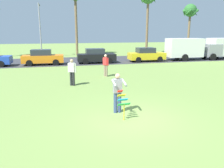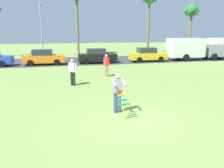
{
  "view_description": "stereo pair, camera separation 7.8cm",
  "coord_description": "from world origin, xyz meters",
  "px_view_note": "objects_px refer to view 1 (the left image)",
  "views": [
    {
      "loc": [
        -2.83,
        -8.13,
        3.47
      ],
      "look_at": [
        -0.38,
        1.96,
        1.05
      ],
      "focal_mm": 36.48,
      "sensor_mm": 36.0,
      "label": 1
    },
    {
      "loc": [
        -2.75,
        -8.15,
        3.47
      ],
      "look_at": [
        -0.38,
        1.96,
        1.05
      ],
      "focal_mm": 36.48,
      "sensor_mm": 36.0,
      "label": 2
    }
  ],
  "objects_px": {
    "kite_held": "(123,101)",
    "parked_car_black": "(96,56)",
    "person_kite_flyer": "(118,92)",
    "parked_truck_grey_van": "(190,48)",
    "streetlight_pole": "(40,27)",
    "person_walker_far": "(106,65)",
    "palm_tree_far_left": "(190,12)",
    "parked_car_orange": "(43,57)",
    "parked_car_yellow": "(146,55)",
    "palm_tree_centre_far": "(148,0)",
    "person_walker_near": "(72,71)"
  },
  "relations": [
    {
      "from": "kite_held",
      "to": "parked_truck_grey_van",
      "type": "relative_size",
      "value": 0.17
    },
    {
      "from": "parked_truck_grey_van",
      "to": "palm_tree_far_left",
      "type": "xyz_separation_m",
      "value": [
        6.19,
        10.57,
        5.1
      ]
    },
    {
      "from": "person_kite_flyer",
      "to": "parked_car_yellow",
      "type": "bearing_deg",
      "value": 63.96
    },
    {
      "from": "parked_car_black",
      "to": "palm_tree_centre_far",
      "type": "distance_m",
      "value": 14.74
    },
    {
      "from": "parked_car_orange",
      "to": "palm_tree_far_left",
      "type": "relative_size",
      "value": 0.54
    },
    {
      "from": "palm_tree_centre_far",
      "to": "streetlight_pole",
      "type": "height_order",
      "value": "palm_tree_centre_far"
    },
    {
      "from": "person_kite_flyer",
      "to": "person_walker_near",
      "type": "xyz_separation_m",
      "value": [
        -1.55,
        5.59,
        -0.02
      ]
    },
    {
      "from": "kite_held",
      "to": "palm_tree_far_left",
      "type": "relative_size",
      "value": 0.14
    },
    {
      "from": "parked_car_black",
      "to": "person_walker_far",
      "type": "relative_size",
      "value": 2.45
    },
    {
      "from": "person_kite_flyer",
      "to": "parked_car_yellow",
      "type": "height_order",
      "value": "person_kite_flyer"
    },
    {
      "from": "parked_car_yellow",
      "to": "palm_tree_centre_far",
      "type": "height_order",
      "value": "palm_tree_centre_far"
    },
    {
      "from": "person_kite_flyer",
      "to": "person_walker_far",
      "type": "height_order",
      "value": "same"
    },
    {
      "from": "palm_tree_centre_far",
      "to": "parked_car_black",
      "type": "bearing_deg",
      "value": -137.46
    },
    {
      "from": "palm_tree_centre_far",
      "to": "parked_car_yellow",
      "type": "bearing_deg",
      "value": -112.04
    },
    {
      "from": "kite_held",
      "to": "palm_tree_centre_far",
      "type": "distance_m",
      "value": 28.52
    },
    {
      "from": "person_kite_flyer",
      "to": "parked_car_orange",
      "type": "height_order",
      "value": "person_kite_flyer"
    },
    {
      "from": "person_walker_far",
      "to": "parked_car_black",
      "type": "bearing_deg",
      "value": 85.8
    },
    {
      "from": "parked_car_black",
      "to": "parked_car_yellow",
      "type": "xyz_separation_m",
      "value": [
        5.95,
        -0.0,
        0.0
      ]
    },
    {
      "from": "kite_held",
      "to": "palm_tree_far_left",
      "type": "bearing_deg",
      "value": 54.14
    },
    {
      "from": "parked_truck_grey_van",
      "to": "person_kite_flyer",
      "type": "bearing_deg",
      "value": -130.33
    },
    {
      "from": "palm_tree_centre_far",
      "to": "palm_tree_far_left",
      "type": "height_order",
      "value": "palm_tree_centre_far"
    },
    {
      "from": "parked_car_orange",
      "to": "person_walker_near",
      "type": "relative_size",
      "value": 2.45
    },
    {
      "from": "person_walker_near",
      "to": "parked_car_yellow",
      "type": "bearing_deg",
      "value": 47.78
    },
    {
      "from": "parked_car_black",
      "to": "palm_tree_centre_far",
      "type": "bearing_deg",
      "value": 42.54
    },
    {
      "from": "parked_truck_grey_van",
      "to": "person_walker_near",
      "type": "height_order",
      "value": "parked_truck_grey_van"
    },
    {
      "from": "parked_truck_grey_van",
      "to": "palm_tree_centre_far",
      "type": "bearing_deg",
      "value": 104.07
    },
    {
      "from": "palm_tree_far_left",
      "to": "person_walker_far",
      "type": "xyz_separation_m",
      "value": [
        -18.39,
        -18.3,
        -5.58
      ]
    },
    {
      "from": "kite_held",
      "to": "palm_tree_far_left",
      "type": "xyz_separation_m",
      "value": [
        19.58,
        27.09,
        5.75
      ]
    },
    {
      "from": "person_kite_flyer",
      "to": "kite_held",
      "type": "distance_m",
      "value": 0.75
    },
    {
      "from": "streetlight_pole",
      "to": "parked_car_orange",
      "type": "bearing_deg",
      "value": -86.14
    },
    {
      "from": "parked_car_orange",
      "to": "streetlight_pole",
      "type": "relative_size",
      "value": 0.61
    },
    {
      "from": "parked_car_yellow",
      "to": "kite_held",
      "type": "bearing_deg",
      "value": -115.0
    },
    {
      "from": "person_kite_flyer",
      "to": "person_walker_far",
      "type": "distance_m",
      "value": 8.16
    },
    {
      "from": "kite_held",
      "to": "parked_car_black",
      "type": "xyz_separation_m",
      "value": [
        1.76,
        16.52,
        0.02
      ]
    },
    {
      "from": "parked_truck_grey_van",
      "to": "person_walker_near",
      "type": "bearing_deg",
      "value": -145.68
    },
    {
      "from": "parked_car_orange",
      "to": "parked_car_yellow",
      "type": "relative_size",
      "value": 1.01
    },
    {
      "from": "parked_truck_grey_van",
      "to": "person_walker_far",
      "type": "xyz_separation_m",
      "value": [
        -12.2,
        -7.73,
        -0.48
      ]
    },
    {
      "from": "palm_tree_centre_far",
      "to": "person_walker_near",
      "type": "distance_m",
      "value": 23.88
    },
    {
      "from": "parked_truck_grey_van",
      "to": "streetlight_pole",
      "type": "xyz_separation_m",
      "value": [
        -17.8,
        7.31,
        2.59
      ]
    },
    {
      "from": "parked_truck_grey_van",
      "to": "streetlight_pole",
      "type": "relative_size",
      "value": 0.97
    },
    {
      "from": "palm_tree_centre_far",
      "to": "kite_held",
      "type": "bearing_deg",
      "value": -113.99
    },
    {
      "from": "streetlight_pole",
      "to": "kite_held",
      "type": "bearing_deg",
      "value": -79.52
    },
    {
      "from": "palm_tree_far_left",
      "to": "person_walker_far",
      "type": "height_order",
      "value": "palm_tree_far_left"
    },
    {
      "from": "person_kite_flyer",
      "to": "person_walker_near",
      "type": "bearing_deg",
      "value": 105.46
    },
    {
      "from": "kite_held",
      "to": "streetlight_pole",
      "type": "height_order",
      "value": "streetlight_pole"
    },
    {
      "from": "person_kite_flyer",
      "to": "parked_car_yellow",
      "type": "distance_m",
      "value": 17.58
    },
    {
      "from": "person_walker_far",
      "to": "parked_car_yellow",
      "type": "bearing_deg",
      "value": 49.88
    },
    {
      "from": "parked_car_yellow",
      "to": "palm_tree_far_left",
      "type": "height_order",
      "value": "palm_tree_far_left"
    },
    {
      "from": "kite_held",
      "to": "streetlight_pole",
      "type": "xyz_separation_m",
      "value": [
        -4.41,
        23.82,
        3.24
      ]
    },
    {
      "from": "kite_held",
      "to": "person_walker_far",
      "type": "distance_m",
      "value": 8.87
    }
  ]
}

